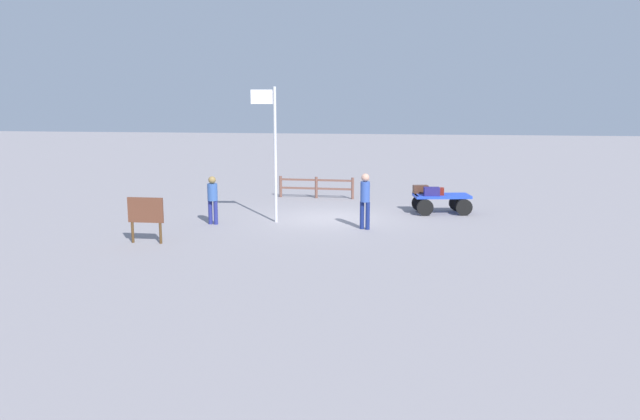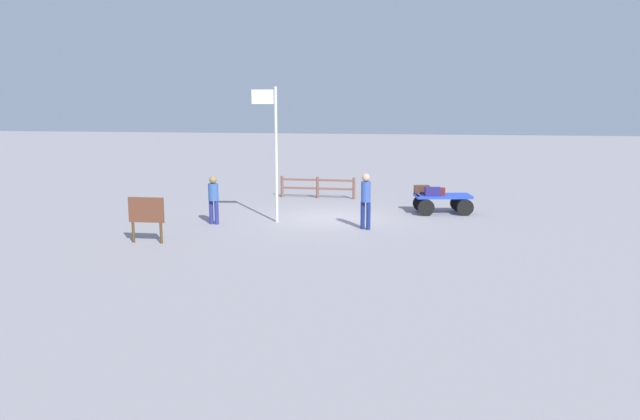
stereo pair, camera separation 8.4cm
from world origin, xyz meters
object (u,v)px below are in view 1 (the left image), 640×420
Objects in this scene: suitcase_olive at (432,191)px; flagpole at (273,144)px; worker_lead at (365,197)px; suitcase_grey at (421,189)px; worker_trailing at (213,196)px; signboard at (146,213)px; suitcase_tan at (435,191)px; luggage_cart at (441,200)px.

flagpole reaches higher than suitcase_olive.
worker_lead is 3.64m from flagpole.
suitcase_grey is at bearing -149.87° from flagpole.
worker_trailing reaches higher than signboard.
signboard is (7.86, 6.64, 0.03)m from suitcase_grey.
flagpole is at bearing -159.69° from worker_trailing.
flagpole is at bearing -13.08° from worker_lead.
flagpole reaches higher than worker_trailing.
suitcase_tan is 0.14× the size of flagpole.
flagpole reaches higher than luggage_cart.
flagpole is at bearing -127.68° from signboard.
suitcase_grey is 1.01× the size of suitcase_olive.
signboard reaches higher than suitcase_tan.
suitcase_olive reaches higher than suitcase_tan.
worker_lead is (2.53, 3.37, 0.56)m from luggage_cart.
suitcase_tan is 4.03m from worker_lead.
luggage_cart is 1.35× the size of worker_trailing.
suitcase_grey is 10.29m from signboard.
worker_lead is (1.77, 3.62, 0.21)m from suitcase_grey.
signboard is (8.62, 6.39, 0.39)m from luggage_cart.
suitcase_grey reaches higher than luggage_cart.
suitcase_olive is at bearing 41.31° from luggage_cart.
suitcase_olive reaches higher than luggage_cart.
worker_trailing reaches higher than suitcase_olive.
luggage_cart is 3.72× the size of suitcase_olive.
suitcase_grey is at bearing -54.52° from suitcase_olive.
suitcase_olive is (0.36, 0.32, 0.36)m from luggage_cart.
suitcase_tan is (-0.14, -0.24, -0.02)m from suitcase_olive.
worker_lead is at bearing 179.67° from worker_trailing.
suitcase_grey is at bearing -17.80° from luggage_cart.
signboard is at bearing 36.57° from luggage_cart.
worker_trailing reaches higher than luggage_cart.
worker_lead is (2.17, 3.06, 0.20)m from suitcase_olive.
flagpole is (3.19, -0.74, 1.60)m from worker_lead.
worker_lead is 1.12× the size of worker_trailing.
suitcase_grey is 7.76m from worker_trailing.
flagpole is 5.07m from signboard.
flagpole reaches higher than suitcase_tan.
suitcase_olive is 6.11m from flagpole.
suitcase_grey is at bearing -152.45° from worker_trailing.
signboard is at bearing 36.96° from suitcase_tan.
luggage_cart is 8.35m from worker_trailing.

